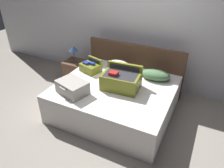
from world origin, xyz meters
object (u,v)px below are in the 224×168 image
(bed, at_px, (115,99))
(hard_case_medium, at_px, (72,87))
(pillow_center_head, at_px, (120,66))
(table_lamp, at_px, (74,49))
(hard_case_large, at_px, (121,80))
(pillow_near_headboard, at_px, (156,75))
(nightstand, at_px, (76,72))
(hard_case_small, at_px, (91,67))

(bed, distance_m, hard_case_medium, 0.80)
(pillow_center_head, distance_m, table_lamp, 1.08)
(hard_case_large, bearing_deg, pillow_near_headboard, 46.99)
(bed, relative_size, hard_case_medium, 3.53)
(bed, bearing_deg, nightstand, 154.84)
(hard_case_small, relative_size, table_lamp, 1.16)
(hard_case_medium, xyz_separation_m, nightstand, (-0.72, 1.07, -0.39))
(bed, xyz_separation_m, hard_case_medium, (-0.51, -0.49, 0.37))
(bed, xyz_separation_m, pillow_center_head, (-0.16, 0.51, 0.37))
(hard_case_large, height_order, pillow_near_headboard, hard_case_large)
(hard_case_small, distance_m, pillow_center_head, 0.54)
(hard_case_small, relative_size, pillow_center_head, 0.81)
(pillow_center_head, height_order, nightstand, pillow_center_head)
(hard_case_large, distance_m, hard_case_medium, 0.78)
(hard_case_large, relative_size, nightstand, 1.29)
(pillow_near_headboard, bearing_deg, hard_case_small, -168.45)
(hard_case_medium, distance_m, pillow_center_head, 1.06)
(hard_case_large, distance_m, nightstand, 1.53)
(nightstand, height_order, table_lamp, table_lamp)
(nightstand, bearing_deg, hard_case_large, -24.01)
(hard_case_small, relative_size, pillow_near_headboard, 0.81)
(bed, distance_m, pillow_near_headboard, 0.82)
(hard_case_medium, xyz_separation_m, hard_case_small, (-0.13, 0.77, -0.01))
(hard_case_small, distance_m, pillow_near_headboard, 1.20)
(hard_case_large, relative_size, pillow_center_head, 1.25)
(hard_case_large, bearing_deg, pillow_center_head, 112.10)
(bed, bearing_deg, table_lamp, 154.84)
(pillow_center_head, bearing_deg, hard_case_small, -154.13)
(bed, distance_m, pillow_center_head, 0.65)
(bed, relative_size, table_lamp, 5.39)
(table_lamp, bearing_deg, pillow_near_headboard, -2.10)
(pillow_center_head, bearing_deg, table_lamp, 176.32)
(pillow_center_head, bearing_deg, nightstand, 176.32)
(hard_case_small, xyz_separation_m, pillow_near_headboard, (1.17, 0.24, -0.00))
(bed, bearing_deg, hard_case_small, 156.97)
(hard_case_medium, xyz_separation_m, pillow_center_head, (0.35, 1.00, 0.00))
(hard_case_large, relative_size, pillow_near_headboard, 1.24)
(hard_case_large, height_order, table_lamp, hard_case_large)
(hard_case_medium, height_order, hard_case_small, hard_case_small)
(hard_case_small, xyz_separation_m, nightstand, (-0.59, 0.30, -0.38))
(pillow_near_headboard, bearing_deg, hard_case_large, -128.25)
(hard_case_medium, xyz_separation_m, table_lamp, (-0.72, 1.07, 0.12))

